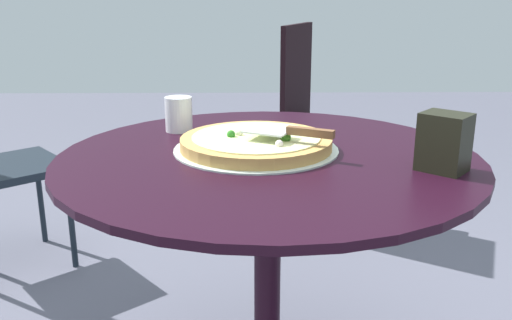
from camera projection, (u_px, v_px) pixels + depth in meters
The scene contains 6 objects.
patio_table at pixel (268, 231), 1.35m from camera, with size 0.97×0.97×0.73m.
pizza_on_tray at pixel (256, 143), 1.33m from camera, with size 0.39×0.39×0.05m.
pizza_server at pixel (290, 131), 1.27m from camera, with size 0.14×0.21×0.02m.
drinking_cup at pixel (179, 114), 1.50m from camera, with size 0.07×0.07×0.09m, color silver.
napkin_dispenser at pixel (444, 142), 1.16m from camera, with size 0.09×0.08×0.12m, color black.
patio_chair_far at pixel (315, 111), 2.65m from camera, with size 0.49×0.49×0.94m.
Camera 1 is at (1.24, -0.05, 1.09)m, focal length 39.39 mm.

